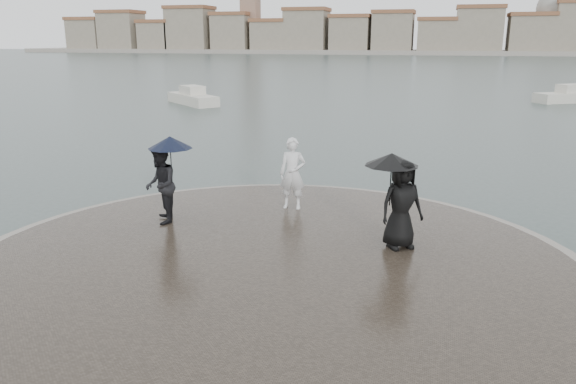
% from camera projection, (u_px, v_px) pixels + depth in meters
% --- Properties ---
extents(kerb_ring, '(12.50, 12.50, 0.32)m').
position_uv_depth(kerb_ring, '(270.00, 274.00, 10.82)').
color(kerb_ring, gray).
rests_on(kerb_ring, ground).
extents(quay_tip, '(11.90, 11.90, 0.36)m').
position_uv_depth(quay_tip, '(270.00, 273.00, 10.82)').
color(quay_tip, '#2D261E').
rests_on(quay_tip, ground).
extents(statue, '(0.69, 0.48, 1.81)m').
position_uv_depth(statue, '(293.00, 173.00, 14.08)').
color(statue, silver).
rests_on(statue, quay_tip).
extents(visitor_left, '(1.26, 1.16, 2.04)m').
position_uv_depth(visitor_left, '(162.00, 176.00, 12.91)').
color(visitor_left, black).
rests_on(visitor_left, quay_tip).
extents(visitor_right, '(1.34, 1.14, 1.95)m').
position_uv_depth(visitor_right, '(399.00, 193.00, 11.39)').
color(visitor_right, black).
rests_on(visitor_right, quay_tip).
extents(far_skyline, '(260.00, 20.00, 37.00)m').
position_uv_depth(far_skyline, '(414.00, 34.00, 157.13)').
color(far_skyline, gray).
rests_on(far_skyline, ground).
extents(boats, '(40.09, 13.03, 1.50)m').
position_uv_depth(boats, '(490.00, 100.00, 38.78)').
color(boats, beige).
rests_on(boats, ground).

